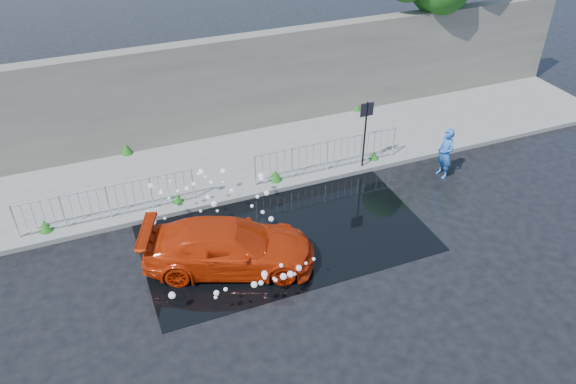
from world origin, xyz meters
The scene contains 12 objects.
ground centered at (0.00, 0.00, 0.00)m, with size 90.00×90.00×0.00m, color black.
pavement centered at (0.00, 5.00, 0.07)m, with size 30.00×4.00×0.15m, color slate.
curb centered at (0.00, 3.00, 0.08)m, with size 30.00×0.25×0.16m, color slate.
retaining_wall centered at (0.00, 7.20, 1.90)m, with size 30.00×0.60×3.50m, color #59534B.
puddle centered at (0.50, 1.00, 0.01)m, with size 8.00×5.00×0.01m, color black.
sign_post centered at (4.20, 3.10, 1.72)m, with size 0.45×0.06×2.50m.
railing_left centered at (-4.00, 3.35, 0.74)m, with size 5.05×0.05×1.10m.
railing_right centered at (3.00, 3.35, 0.74)m, with size 5.05×0.05×1.10m.
weeds centered at (-0.56, 4.53, 0.32)m, with size 12.17×3.93×0.40m.
water_spray centered at (-1.33, 1.16, 0.68)m, with size 3.76×5.28×1.07m.
red_car centered at (-1.31, 0.20, 0.65)m, with size 1.82×4.48×1.30m, color #B92607.
person centered at (6.50, 1.80, 0.86)m, with size 0.63×0.41×1.72m, color blue.
Camera 1 is at (-4.08, -10.81, 10.16)m, focal length 35.00 mm.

